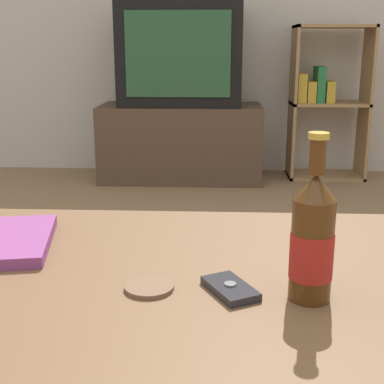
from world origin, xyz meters
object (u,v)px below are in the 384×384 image
object	(u,v)px
beer_bottle	(312,240)
cell_phone	(230,289)
tv_stand	(181,142)
television	(180,54)
table_book	(12,241)
bookshelf	(325,99)

from	to	relation	value
beer_bottle	cell_phone	world-z (taller)	beer_bottle
tv_stand	television	distance (m)	0.59
tv_stand	table_book	distance (m)	2.61
tv_stand	beer_bottle	world-z (taller)	beer_bottle
bookshelf	tv_stand	bearing A→B (deg)	-173.94
cell_phone	table_book	bearing A→B (deg)	128.06
bookshelf	beer_bottle	world-z (taller)	bookshelf
table_book	television	bearing A→B (deg)	75.25
bookshelf	beer_bottle	xyz separation A→B (m)	(-0.58, -2.91, 0.05)
bookshelf	cell_phone	size ratio (longest dim) A/B	8.37
bookshelf	cell_phone	world-z (taller)	bookshelf
tv_stand	beer_bottle	bearing A→B (deg)	-81.76
television	bookshelf	xyz separation A→B (m)	(0.98, 0.11, -0.30)
tv_stand	beer_bottle	size ratio (longest dim) A/B	3.90
television	bookshelf	world-z (taller)	television
television	cell_phone	xyz separation A→B (m)	(0.28, -2.79, -0.35)
television	beer_bottle	size ratio (longest dim) A/B	2.86
tv_stand	television	size ratio (longest dim) A/B	1.36
tv_stand	table_book	bearing A→B (deg)	-93.97
beer_bottle	table_book	xyz separation A→B (m)	(-0.59, 0.21, -0.09)
tv_stand	television	bearing A→B (deg)	-90.00
beer_bottle	television	bearing A→B (deg)	98.26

